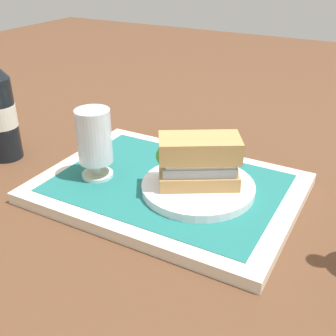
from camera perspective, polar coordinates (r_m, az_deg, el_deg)
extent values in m
plane|color=brown|center=(0.74, 0.00, -3.40)|extent=(3.00, 3.00, 0.00)
cube|color=beige|center=(0.74, 0.00, -2.74)|extent=(0.44, 0.32, 0.02)
cube|color=#1E6B66|center=(0.73, 0.00, -2.03)|extent=(0.38, 0.27, 0.00)
cylinder|color=white|center=(0.71, 3.99, -2.72)|extent=(0.19, 0.19, 0.01)
cube|color=tan|center=(0.70, 4.04, -1.38)|extent=(0.14, 0.12, 0.02)
cube|color=#9EA3A8|center=(0.69, 4.10, 0.07)|extent=(0.13, 0.11, 0.02)
cube|color=silver|center=(0.68, 4.13, 0.97)|extent=(0.12, 0.10, 0.01)
sphere|color=#47932D|center=(0.67, -0.14, 1.66)|extent=(0.04, 0.04, 0.04)
cube|color=tan|center=(0.67, 4.19, 2.64)|extent=(0.14, 0.12, 0.04)
cylinder|color=silver|center=(0.76, -9.52, -0.85)|extent=(0.06, 0.06, 0.01)
cylinder|color=silver|center=(0.76, -9.60, 0.14)|extent=(0.01, 0.01, 0.02)
cylinder|color=silver|center=(0.73, -9.97, 4.27)|extent=(0.06, 0.06, 0.09)
cylinder|color=gold|center=(0.74, -9.85, 2.93)|extent=(0.06, 0.06, 0.06)
cylinder|color=white|center=(0.73, -10.07, 5.33)|extent=(0.05, 0.05, 0.01)
cylinder|color=black|center=(0.90, -21.76, 6.12)|extent=(0.06, 0.06, 0.17)
cylinder|color=silver|center=(0.90, -21.86, 6.61)|extent=(0.07, 0.07, 0.05)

